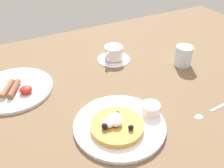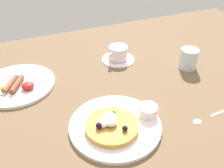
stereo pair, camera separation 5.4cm
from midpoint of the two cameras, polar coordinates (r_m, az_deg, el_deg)
ground_plane at (r=86.51cm, az=-1.95°, el=-3.06°), size 198.13×117.12×3.00cm
pancake_plate at (r=72.92cm, az=-0.39°, el=-9.62°), size 26.96×26.96×1.25cm
pancake_with_berries at (r=70.36cm, az=-1.25°, el=-9.57°), size 15.30×15.30×3.82cm
syrup_ramekin at (r=75.57cm, az=6.93°, el=-5.70°), size 5.76×5.76×3.14cm
breakfast_plate at (r=94.52cm, az=-23.35°, el=-1.10°), size 27.06×27.06×1.12cm
fried_breakfast at (r=91.26cm, az=-23.58°, el=-1.36°), size 13.44×10.62×2.56cm
coffee_saucer at (r=105.47cm, az=-1.09°, el=5.83°), size 13.93×13.93×0.75cm
coffee_cup at (r=103.84cm, az=-1.15°, el=7.32°), size 9.95×7.84×5.41cm
teaspoon at (r=82.70cm, az=19.82°, el=-6.11°), size 17.58×2.34×0.60cm
water_glass at (r=103.31cm, az=14.81°, el=6.29°), size 6.97×6.97×8.21cm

